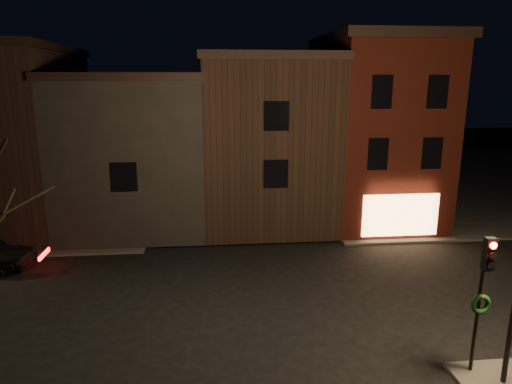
% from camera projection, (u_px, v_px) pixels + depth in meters
% --- Properties ---
extents(ground, '(120.00, 120.00, 0.00)m').
position_uv_depth(ground, '(257.00, 296.00, 17.75)').
color(ground, black).
rests_on(ground, ground).
extents(sidewalk_far_right, '(30.00, 30.00, 0.12)m').
position_uv_depth(sidewalk_far_right, '(465.00, 178.00, 39.00)').
color(sidewalk_far_right, '#2D2B28').
rests_on(sidewalk_far_right, ground).
extents(corner_building, '(6.50, 8.50, 10.50)m').
position_uv_depth(corner_building, '(377.00, 129.00, 26.39)').
color(corner_building, '#42120B').
rests_on(corner_building, ground).
extents(row_building_a, '(7.30, 10.30, 9.40)m').
position_uv_depth(row_building_a, '(264.00, 138.00, 26.88)').
color(row_building_a, black).
rests_on(row_building_a, ground).
extents(row_building_b, '(7.80, 10.30, 8.40)m').
position_uv_depth(row_building_b, '(139.00, 149.00, 26.30)').
color(row_building_b, black).
rests_on(row_building_b, ground).
extents(row_building_c, '(7.30, 10.30, 9.90)m').
position_uv_depth(row_building_c, '(6.00, 137.00, 25.41)').
color(row_building_c, black).
rests_on(row_building_c, ground).
extents(traffic_signal, '(0.58, 0.38, 4.05)m').
position_uv_depth(traffic_signal, '(483.00, 285.00, 12.30)').
color(traffic_signal, black).
rests_on(traffic_signal, sidewalk_near_right).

